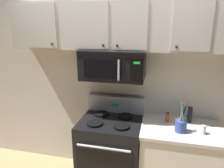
{
  "coord_description": "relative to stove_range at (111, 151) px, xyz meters",
  "views": [
    {
      "loc": [
        0.54,
        -1.79,
        2.02
      ],
      "look_at": [
        0.0,
        0.49,
        1.35
      ],
      "focal_mm": 32.52,
      "sensor_mm": 36.0,
      "label": 1
    }
  ],
  "objects": [
    {
      "name": "back_wall",
      "position": [
        0.0,
        0.37,
        0.88
      ],
      "size": [
        5.2,
        0.1,
        2.7
      ],
      "primitive_type": "cube",
      "color": "silver",
      "rests_on": "ground_plane"
    },
    {
      "name": "pepper_mill",
      "position": [
        0.93,
        0.17,
        0.53
      ],
      "size": [
        0.06,
        0.06,
        0.19
      ],
      "primitive_type": "cylinder",
      "color": "black",
      "rests_on": "counter_segment"
    },
    {
      "name": "counter_segment",
      "position": [
        0.84,
        0.01,
        -0.02
      ],
      "size": [
        0.93,
        0.65,
        0.9
      ],
      "color": "white",
      "rests_on": "ground_plane"
    },
    {
      "name": "upper_cabinets",
      "position": [
        -0.0,
        0.15,
        1.56
      ],
      "size": [
        2.5,
        0.36,
        0.55
      ],
      "color": "#BCB7AD"
    },
    {
      "name": "salt_shaker",
      "position": [
        1.05,
        -0.09,
        0.48
      ],
      "size": [
        0.05,
        0.05,
        0.1
      ],
      "color": "white",
      "rests_on": "counter_segment"
    },
    {
      "name": "stove_range",
      "position": [
        0.0,
        0.0,
        0.0
      ],
      "size": [
        0.76,
        0.69,
        1.12
      ],
      "color": "black",
      "rests_on": "ground_plane"
    },
    {
      "name": "over_range_microwave",
      "position": [
        -0.0,
        0.12,
        1.11
      ],
      "size": [
        0.76,
        0.43,
        0.35
      ],
      "color": "black"
    },
    {
      "name": "spice_jar",
      "position": [
        0.68,
        0.13,
        0.49
      ],
      "size": [
        0.04,
        0.04,
        0.12
      ],
      "color": "#C64C19",
      "rests_on": "counter_segment"
    },
    {
      "name": "utensil_crock_blue",
      "position": [
        0.81,
        -0.09,
        0.51
      ],
      "size": [
        0.12,
        0.12,
        0.35
      ],
      "color": "#384C9E",
      "rests_on": "counter_segment"
    }
  ]
}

